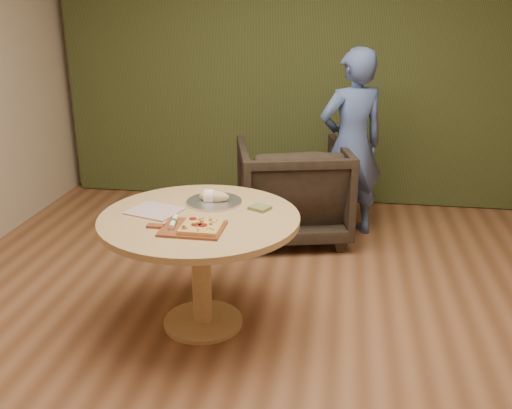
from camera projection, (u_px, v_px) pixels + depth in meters
The scene contains 12 objects.
room_shell at pixel (258, 122), 2.88m from camera, with size 5.04×6.04×2.84m.
curtain at pixel (302, 62), 5.57m from camera, with size 4.80×0.14×2.78m, color #2F3819.
pedestal_table at pixel (200, 237), 3.49m from camera, with size 1.22×1.22×0.75m.
pizza_paddle at pixel (191, 228), 3.23m from camera, with size 0.45×0.29×0.01m.
flatbread_pizza at pixel (201, 227), 3.21m from camera, with size 0.22×0.22×0.04m.
cutlery_roll at pixel (174, 222), 3.27m from camera, with size 0.05×0.20×0.03m.
newspaper at pixel (155, 211), 3.50m from camera, with size 0.30×0.25×0.01m, color silver.
serving_tray at pixel (214, 202), 3.66m from camera, with size 0.36×0.36×0.02m.
bread_roll at pixel (213, 196), 3.65m from camera, with size 0.19×0.09×0.09m.
green_packet at pixel (260, 208), 3.54m from camera, with size 0.12×0.10×0.02m, color #515B29.
armchair at pixel (292, 186), 4.91m from camera, with size 0.91×0.85×0.93m, color black.
person_standing at pixel (351, 145), 4.85m from camera, with size 0.59×0.39×1.62m, color #445A95.
Camera 1 is at (0.42, -2.82, 1.99)m, focal length 40.00 mm.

